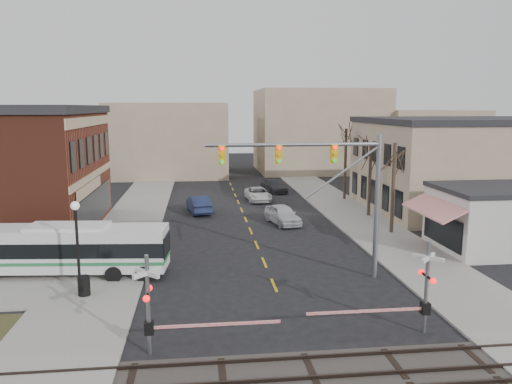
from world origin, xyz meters
TOP-DOWN VIEW (x-y plane):
  - ground at (0.00, 0.00)m, footprint 160.00×160.00m
  - sidewalk_west at (-9.50, 20.00)m, footprint 5.00×60.00m
  - sidewalk_east at (9.50, 20.00)m, footprint 5.00×60.00m
  - tan_building at (22.00, 20.00)m, footprint 20.30×15.30m
  - awning_shop at (15.97, 7.00)m, footprint 9.74×6.20m
  - tree_east_a at (10.50, 12.00)m, footprint 0.28×0.28m
  - tree_east_b at (10.80, 18.00)m, footprint 0.28×0.28m
  - tree_east_c at (11.00, 26.00)m, footprint 0.28×0.28m
  - transit_bus at (-11.23, 4.86)m, footprint 11.12×3.42m
  - traffic_signal_mast at (3.16, 2.68)m, footprint 9.52×0.30m
  - rr_crossing_west at (-5.49, -4.95)m, footprint 5.60×1.36m
  - rr_crossing_east at (5.04, -4.37)m, footprint 5.60×1.36m
  - street_lamp at (-10.04, 1.88)m, footprint 0.44×0.44m
  - trash_bin at (-9.74, 1.42)m, footprint 0.60×0.60m
  - car_a at (2.86, 16.11)m, footprint 2.83×4.90m
  - car_b at (-3.95, 21.31)m, footprint 2.45×4.97m
  - car_c at (2.08, 26.51)m, footprint 2.55×4.99m
  - car_d at (4.51, 31.71)m, footprint 3.01×5.00m
  - pedestrian_near at (-8.18, 4.41)m, footprint 0.50×0.71m
  - pedestrian_far at (-9.90, 6.81)m, footprint 1.03×1.11m

SIDE VIEW (x-z plane):
  - ground at x=0.00m, z-range 0.00..0.00m
  - sidewalk_west at x=-9.50m, z-range 0.00..0.12m
  - sidewalk_east at x=9.50m, z-range 0.00..0.12m
  - trash_bin at x=-9.74m, z-range 0.12..1.11m
  - car_c at x=2.08m, z-range 0.00..1.35m
  - car_d at x=4.51m, z-range 0.00..1.36m
  - car_a at x=2.86m, z-range 0.00..1.57m
  - car_b at x=-3.95m, z-range 0.00..1.57m
  - pedestrian_far at x=-9.90m, z-range 0.12..1.94m
  - pedestrian_near at x=-8.18m, z-range 0.12..1.99m
  - transit_bus at x=-11.23m, z-range 0.20..3.02m
  - rr_crossing_west at x=-5.49m, z-range -0.03..3.97m
  - rr_crossing_east at x=5.04m, z-range -0.03..3.97m
  - awning_shop at x=15.97m, z-range 0.01..4.31m
  - tree_east_b at x=10.80m, z-range 0.12..6.42m
  - street_lamp at x=-10.04m, z-range 1.10..5.82m
  - tree_east_a at x=10.50m, z-range 0.12..6.87m
  - tree_east_c at x=11.00m, z-range 0.12..7.32m
  - tan_building at x=22.00m, z-range 0.01..8.51m
  - traffic_signal_mast at x=3.16m, z-range 1.71..9.71m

